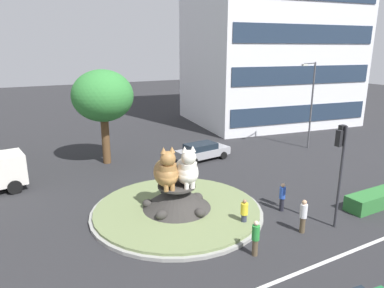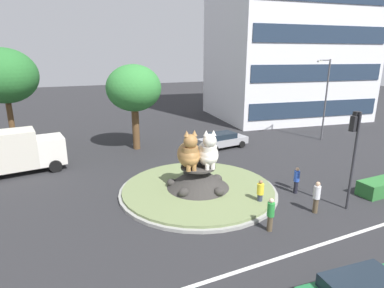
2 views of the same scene
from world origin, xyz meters
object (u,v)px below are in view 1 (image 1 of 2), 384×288
Objects in this scene: broadleaf_tree_behind_island at (103,96)px; pedestrian_green_shirt at (256,237)px; traffic_light_mast at (340,155)px; pedestrian_yellow_shirt at (244,213)px; pedestrian_white_shirt at (303,215)px; pedestrian_blue_shirt at (282,196)px; cat_statue_white at (187,170)px; parked_car_right at (202,151)px; cat_statue_tabby at (166,171)px; streetlight_arm at (311,100)px.

pedestrian_green_shirt is (2.34, -16.43, -4.58)m from broadleaf_tree_behind_island.
pedestrian_yellow_shirt is at bearing 61.91° from traffic_light_mast.
pedestrian_white_shirt is at bearing 178.10° from pedestrian_green_shirt.
pedestrian_green_shirt is at bearing 0.67° from pedestrian_blue_shirt.
cat_statue_white reaches higher than parked_car_right.
pedestrian_white_shirt is at bearing -103.75° from parked_car_right.
parked_car_right is at bearing -22.25° from broadleaf_tree_behind_island.
broadleaf_tree_behind_island is (-1.67, 11.06, 2.93)m from cat_statue_white.
traffic_light_mast is at bearing 63.25° from cat_statue_tabby.
traffic_light_mast is at bearing 34.51° from streetlight_arm.
cat_statue_tabby is 4.74m from pedestrian_yellow_shirt.
broadleaf_tree_behind_island is at bearing -97.71° from pedestrian_blue_shirt.
traffic_light_mast is at bearing -95.55° from parked_car_right.
streetlight_arm is (17.81, -4.71, -0.91)m from broadleaf_tree_behind_island.
parked_car_right is at bearing 158.63° from cat_statue_white.
pedestrian_yellow_shirt is 0.87× the size of pedestrian_white_shirt.
streetlight_arm is 5.11× the size of pedestrian_yellow_shirt.
cat_statue_tabby reaches higher than pedestrian_green_shirt.
broadleaf_tree_behind_island is at bearing 150.97° from parked_car_right.
pedestrian_white_shirt reaches higher than pedestrian_yellow_shirt.
streetlight_arm is at bearing -152.59° from pedestrian_green_shirt.
cat_statue_tabby is 0.33× the size of broadleaf_tree_behind_island.
cat_statue_white is at bearing 88.58° from cat_statue_tabby.
parked_car_right is at bearing 149.55° from cat_statue_tabby.
pedestrian_green_shirt is at bearing -81.90° from broadleaf_tree_behind_island.
broadleaf_tree_behind_island reaches higher than pedestrian_white_shirt.
traffic_light_mast reaches higher than cat_statue_white.
parked_car_right is (3.87, 11.06, -0.04)m from pedestrian_yellow_shirt.
broadleaf_tree_behind_island is at bearing -166.54° from cat_statue_tabby.
cat_statue_white is 3.92m from pedestrian_yellow_shirt.
broadleaf_tree_behind_island reaches higher than cat_statue_white.
broadleaf_tree_behind_island is 15.23m from pedestrian_yellow_shirt.
traffic_light_mast is 0.72× the size of broadleaf_tree_behind_island.
pedestrian_blue_shirt is 3.11m from pedestrian_yellow_shirt.
cat_statue_white is at bearing 104.91° from pedestrian_yellow_shirt.
streetlight_arm is (16.14, 6.36, 2.01)m from cat_statue_white.
parked_car_right is (5.68, 8.06, -1.80)m from cat_statue_white.
cat_statue_white is 10.02m from parked_car_right.
pedestrian_yellow_shirt is 2.63m from pedestrian_green_shirt.
cat_statue_white is 0.43× the size of traffic_light_mast.
pedestrian_blue_shirt reaches higher than parked_car_right.
cat_statue_white is 5.66m from pedestrian_green_shirt.
pedestrian_blue_shirt reaches higher than pedestrian_yellow_shirt.
pedestrian_blue_shirt is at bearing -64.24° from broadleaf_tree_behind_island.
pedestrian_yellow_shirt is at bearing -116.06° from parked_car_right.
pedestrian_yellow_shirt is at bearing -76.10° from broadleaf_tree_behind_island.
pedestrian_blue_shirt is at bearing 21.77° from traffic_light_mast.
streetlight_arm is 11.26m from parked_car_right.
traffic_light_mast reaches higher than cat_statue_tabby.
pedestrian_white_shirt is at bearing 80.42° from traffic_light_mast.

